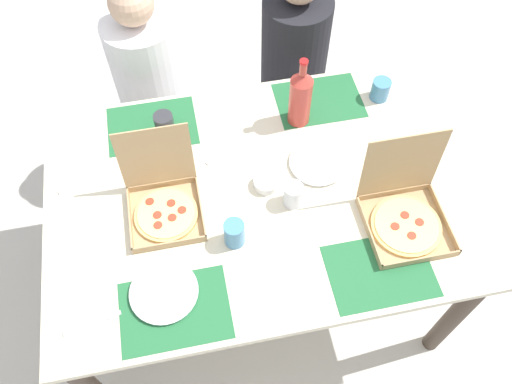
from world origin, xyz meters
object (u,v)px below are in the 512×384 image
at_px(cup_clear_right, 380,90).
at_px(diner_right_seat, 293,76).
at_px(pizza_box_corner_left, 164,202).
at_px(cup_spare, 234,233).
at_px(plate_far_right, 164,292).
at_px(condiment_bowl, 266,183).
at_px(plate_far_left, 318,163).
at_px(cup_clear_left, 165,125).
at_px(cup_red, 293,195).
at_px(diner_left_seat, 153,96).
at_px(soda_bottle, 300,97).
at_px(pizza_box_center, 405,212).

xyz_separation_m(cup_clear_right, diner_right_seat, (-0.25, 0.44, -0.30)).
bearing_deg(pizza_box_corner_left, cup_spare, -38.72).
relative_size(plate_far_right, condiment_bowl, 2.42).
bearing_deg(plate_far_left, diner_right_seat, 82.80).
distance_m(cup_clear_right, cup_clear_left, 0.91).
height_order(plate_far_left, cup_red, cup_red).
bearing_deg(diner_left_seat, soda_bottle, -39.84).
distance_m(cup_clear_left, condiment_bowl, 0.47).
bearing_deg(cup_clear_left, condiment_bowl, -43.49).
distance_m(diner_left_seat, diner_right_seat, 0.71).
xyz_separation_m(plate_far_left, cup_red, (-0.14, -0.15, 0.04)).
relative_size(plate_far_right, cup_spare, 2.15).
relative_size(plate_far_right, soda_bottle, 0.71).
bearing_deg(plate_far_left, cup_clear_left, 154.51).
distance_m(pizza_box_center, pizza_box_corner_left, 0.87).
bearing_deg(soda_bottle, diner_left_seat, 140.16).
bearing_deg(pizza_box_corner_left, condiment_bowl, 3.72).
height_order(pizza_box_center, cup_spare, pizza_box_center).
bearing_deg(diner_left_seat, plate_far_right, -91.37).
distance_m(pizza_box_corner_left, condiment_bowl, 0.39).
height_order(pizza_box_corner_left, diner_right_seat, diner_right_seat).
relative_size(pizza_box_center, diner_left_seat, 0.28).
bearing_deg(cup_clear_right, diner_left_seat, 155.26).
bearing_deg(plate_far_left, condiment_bowl, -164.92).
bearing_deg(condiment_bowl, plate_far_right, -140.07).
bearing_deg(cup_clear_right, pizza_box_center, -100.45).
xyz_separation_m(plate_far_left, cup_clear_right, (0.35, 0.29, 0.04)).
bearing_deg(pizza_box_center, cup_spare, 176.77).
distance_m(plate_far_right, diner_left_seat, 1.17).
bearing_deg(plate_far_right, cup_clear_left, 83.28).
relative_size(cup_clear_right, diner_left_seat, 0.08).
bearing_deg(cup_clear_right, plate_far_right, -144.54).
relative_size(cup_red, cup_clear_left, 0.90).
bearing_deg(cup_clear_left, plate_far_right, -96.72).
xyz_separation_m(cup_clear_right, diner_left_seat, (-0.96, 0.44, -0.30)).
distance_m(soda_bottle, cup_spare, 0.62).
xyz_separation_m(cup_clear_right, cup_spare, (-0.72, -0.55, 0.01)).
relative_size(cup_spare, diner_right_seat, 0.09).
bearing_deg(pizza_box_center, diner_left_seat, 129.51).
bearing_deg(cup_clear_right, cup_spare, -142.40).
bearing_deg(cup_clear_left, pizza_box_center, -35.40).
bearing_deg(pizza_box_corner_left, plate_far_right, -96.82).
distance_m(pizza_box_corner_left, diner_left_seat, 0.87).
distance_m(cup_clear_right, condiment_bowl, 0.66).
bearing_deg(cup_spare, diner_left_seat, 103.46).
bearing_deg(pizza_box_center, cup_red, 157.95).
bearing_deg(diner_right_seat, pizza_box_center, -82.02).
distance_m(pizza_box_corner_left, cup_spare, 0.29).
bearing_deg(plate_far_right, pizza_box_center, 7.35).
bearing_deg(diner_right_seat, plate_far_right, -122.64).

